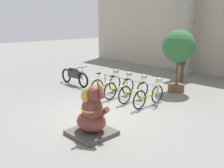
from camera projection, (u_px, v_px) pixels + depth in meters
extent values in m
plane|color=slate|center=(103.00, 115.00, 8.05)|extent=(60.00, 60.00, 0.00)
cube|color=#B2A893|center=(224.00, 20.00, 13.10)|extent=(20.00, 0.20, 6.00)
cylinder|color=gray|center=(187.00, 30.00, 13.66)|extent=(0.78, 0.78, 5.00)
cylinder|color=gray|center=(105.00, 83.00, 10.70)|extent=(0.05, 0.05, 0.75)
cylinder|color=gray|center=(158.00, 96.00, 8.78)|extent=(0.05, 0.05, 0.75)
cylinder|color=gray|center=(129.00, 80.00, 9.65)|extent=(2.84, 0.04, 0.04)
torus|color=black|center=(115.00, 83.00, 10.76)|extent=(0.05, 0.68, 0.68)
torus|color=black|center=(97.00, 88.00, 10.08)|extent=(0.05, 0.68, 0.68)
cube|color=yellow|center=(106.00, 84.00, 10.41)|extent=(0.04, 0.91, 0.04)
cube|color=#BCBCBC|center=(97.00, 79.00, 9.99)|extent=(0.06, 0.56, 0.03)
cylinder|color=yellow|center=(99.00, 81.00, 10.08)|extent=(0.03, 0.03, 0.56)
cube|color=black|center=(99.00, 73.00, 10.01)|extent=(0.08, 0.18, 0.04)
cylinder|color=yellow|center=(114.00, 76.00, 10.65)|extent=(0.03, 0.03, 0.66)
cylinder|color=black|center=(114.00, 68.00, 10.57)|extent=(0.48, 0.03, 0.03)
cube|color=#BCBCBC|center=(116.00, 71.00, 10.67)|extent=(0.20, 0.16, 0.14)
torus|color=black|center=(128.00, 87.00, 10.25)|extent=(0.05, 0.68, 0.68)
torus|color=black|center=(110.00, 91.00, 9.57)|extent=(0.05, 0.68, 0.68)
cube|color=yellow|center=(119.00, 88.00, 9.90)|extent=(0.04, 0.91, 0.04)
cube|color=#BCBCBC|center=(110.00, 82.00, 9.49)|extent=(0.06, 0.56, 0.03)
cylinder|color=yellow|center=(112.00, 84.00, 9.57)|extent=(0.03, 0.03, 0.56)
cube|color=black|center=(112.00, 76.00, 9.50)|extent=(0.08, 0.18, 0.04)
cylinder|color=yellow|center=(127.00, 79.00, 10.14)|extent=(0.03, 0.03, 0.66)
cylinder|color=black|center=(128.00, 71.00, 10.06)|extent=(0.48, 0.03, 0.03)
cube|color=#BCBCBC|center=(129.00, 74.00, 10.16)|extent=(0.20, 0.16, 0.14)
torus|color=black|center=(142.00, 90.00, 9.74)|extent=(0.05, 0.68, 0.68)
torus|color=black|center=(125.00, 95.00, 9.07)|extent=(0.05, 0.68, 0.68)
cube|color=yellow|center=(134.00, 91.00, 9.39)|extent=(0.04, 0.91, 0.04)
cube|color=#BCBCBC|center=(125.00, 86.00, 8.98)|extent=(0.06, 0.56, 0.03)
cylinder|color=yellow|center=(127.00, 87.00, 9.07)|extent=(0.03, 0.03, 0.56)
cube|color=black|center=(127.00, 79.00, 8.99)|extent=(0.08, 0.18, 0.04)
cylinder|color=yellow|center=(142.00, 82.00, 9.64)|extent=(0.03, 0.03, 0.66)
cylinder|color=black|center=(142.00, 73.00, 9.56)|extent=(0.48, 0.03, 0.03)
cube|color=#BCBCBC|center=(144.00, 77.00, 9.66)|extent=(0.20, 0.16, 0.14)
torus|color=black|center=(157.00, 94.00, 9.18)|extent=(0.05, 0.68, 0.68)
torus|color=black|center=(140.00, 100.00, 8.50)|extent=(0.05, 0.68, 0.68)
cube|color=yellow|center=(149.00, 96.00, 8.83)|extent=(0.04, 0.91, 0.04)
cube|color=#BCBCBC|center=(140.00, 90.00, 8.42)|extent=(0.06, 0.56, 0.03)
cylinder|color=yellow|center=(142.00, 92.00, 8.50)|extent=(0.03, 0.03, 0.56)
cube|color=black|center=(142.00, 83.00, 8.43)|extent=(0.08, 0.18, 0.04)
cylinder|color=yellow|center=(157.00, 86.00, 9.07)|extent=(0.03, 0.03, 0.66)
cylinder|color=black|center=(157.00, 77.00, 8.99)|extent=(0.48, 0.03, 0.03)
cube|color=#BCBCBC|center=(159.00, 80.00, 9.09)|extent=(0.20, 0.16, 0.14)
cube|color=#4C4742|center=(92.00, 133.00, 6.65)|extent=(1.08, 1.08, 0.12)
ellipsoid|color=brown|center=(91.00, 121.00, 6.57)|extent=(0.83, 0.73, 0.54)
ellipsoid|color=brown|center=(92.00, 108.00, 6.45)|extent=(0.59, 0.54, 0.68)
sphere|color=brown|center=(94.00, 94.00, 6.28)|extent=(0.44, 0.44, 0.44)
ellipsoid|color=gold|center=(99.00, 92.00, 6.47)|extent=(0.08, 0.31, 0.37)
ellipsoid|color=gold|center=(86.00, 95.00, 6.17)|extent=(0.08, 0.31, 0.37)
cone|color=brown|center=(99.00, 88.00, 6.09)|extent=(0.38, 0.16, 0.55)
cylinder|color=brown|center=(103.00, 113.00, 6.36)|extent=(0.44, 0.15, 0.39)
cylinder|color=brown|center=(95.00, 115.00, 6.19)|extent=(0.44, 0.15, 0.39)
torus|color=gold|center=(92.00, 108.00, 6.45)|extent=(0.62, 0.62, 0.05)
torus|color=black|center=(83.00, 80.00, 11.31)|extent=(0.71, 0.09, 0.71)
torus|color=black|center=(66.00, 76.00, 12.26)|extent=(0.71, 0.09, 0.71)
cube|color=#2D2D33|center=(74.00, 74.00, 11.74)|extent=(0.81, 0.22, 0.32)
ellipsoid|color=#2D2D33|center=(75.00, 70.00, 11.62)|extent=(0.40, 0.20, 0.20)
cube|color=black|center=(72.00, 69.00, 11.82)|extent=(0.36, 0.18, 0.08)
cylinder|color=#99999E|center=(82.00, 74.00, 11.28)|extent=(0.04, 0.04, 0.56)
cylinder|color=black|center=(82.00, 67.00, 11.21)|extent=(0.03, 0.55, 0.03)
cylinder|color=brown|center=(183.00, 74.00, 12.35)|extent=(0.11, 0.11, 0.86)
cylinder|color=brown|center=(181.00, 74.00, 12.24)|extent=(0.11, 0.11, 0.86)
cube|color=#333338|center=(183.00, 59.00, 12.11)|extent=(0.20, 0.32, 0.65)
sphere|color=tan|center=(183.00, 49.00, 12.00)|extent=(0.23, 0.23, 0.23)
cylinder|color=#333338|center=(185.00, 57.00, 12.24)|extent=(0.07, 0.07, 0.58)
cylinder|color=#333338|center=(180.00, 58.00, 11.97)|extent=(0.07, 0.07, 0.58)
cylinder|color=brown|center=(176.00, 88.00, 10.75)|extent=(0.69, 0.69, 0.31)
cylinder|color=brown|center=(177.00, 72.00, 10.58)|extent=(0.10, 0.10, 1.09)
sphere|color=#2D6633|center=(179.00, 46.00, 10.32)|extent=(1.36, 1.36, 1.36)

